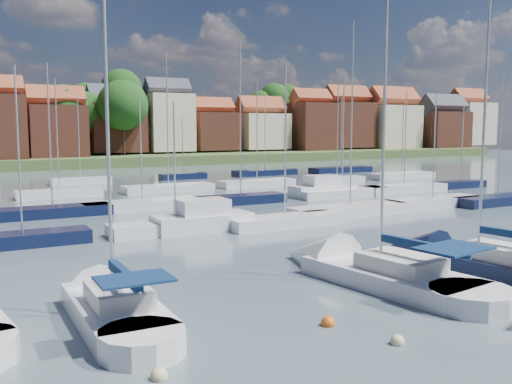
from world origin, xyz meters
TOP-DOWN VIEW (x-y plane):
  - ground at (0.00, 40.00)m, footprint 260.00×260.00m
  - sailboat_left at (-15.68, 5.37)m, footprint 3.08×10.92m
  - sailboat_centre at (-3.48, 4.85)m, footprint 5.41×13.68m
  - sailboat_navy at (2.37, 3.82)m, footprint 4.91×12.16m
  - buoy_a at (-15.88, -1.24)m, footprint 0.52×0.52m
  - buoy_b at (-7.88, -2.57)m, footprint 0.49×0.49m
  - buoy_c at (-8.87, 0.06)m, footprint 0.53×0.53m
  - buoy_e at (4.01, 5.79)m, footprint 0.52×0.52m
  - marina_field at (1.91, 35.15)m, footprint 79.62×41.41m
  - far_shore_town at (2.23, 132.67)m, footprint 212.46×90.00m

SIDE VIEW (x-z plane):
  - ground at x=0.00m, z-range 0.00..0.00m
  - buoy_a at x=-15.88m, z-range -0.26..0.26m
  - buoy_b at x=-7.88m, z-range -0.24..0.24m
  - buoy_c at x=-8.87m, z-range -0.27..0.27m
  - buoy_e at x=4.01m, z-range -0.26..0.26m
  - sailboat_centre at x=-3.48m, z-range -8.66..9.35m
  - sailboat_navy at x=2.37m, z-range -7.83..8.54m
  - sailboat_left at x=-15.68m, z-range -7.04..7.76m
  - marina_field at x=1.91m, z-range -7.53..8.40m
  - far_shore_town at x=2.23m, z-range -6.53..15.74m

